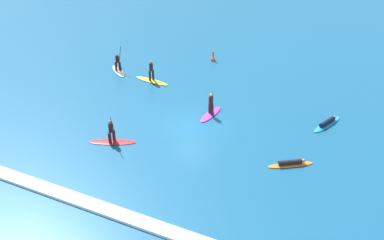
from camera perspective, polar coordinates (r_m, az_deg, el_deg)
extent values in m
plane|color=navy|center=(33.59, 0.00, -0.73)|extent=(120.00, 120.00, 0.00)
ellipsoid|color=yellow|center=(40.08, -4.94, 4.80)|extent=(3.30, 0.96, 0.10)
cylinder|color=black|center=(39.81, -5.17, 5.41)|extent=(0.21, 0.21, 0.92)
cylinder|color=black|center=(39.92, -4.78, 5.50)|extent=(0.21, 0.21, 0.92)
cylinder|color=black|center=(39.54, -5.03, 6.48)|extent=(0.35, 0.35, 0.65)
sphere|color=#A37556|center=(39.36, -5.06, 7.06)|extent=(0.25, 0.25, 0.23)
ellipsoid|color=orange|center=(30.28, 11.96, -5.38)|extent=(2.77, 2.14, 0.08)
cylinder|color=black|center=(30.15, 11.91, -5.08)|extent=(1.42, 1.11, 0.32)
sphere|color=#A37556|center=(30.43, 13.47, -4.87)|extent=(0.35, 0.35, 0.25)
ellipsoid|color=white|center=(42.20, -9.00, 5.93)|extent=(2.50, 2.17, 0.10)
cylinder|color=#381414|center=(41.97, -8.83, 6.50)|extent=(0.30, 0.30, 0.83)
cylinder|color=#381414|center=(42.05, -9.27, 6.50)|extent=(0.30, 0.30, 0.83)
cylinder|color=#381414|center=(41.73, -9.13, 7.38)|extent=(0.45, 0.45, 0.58)
sphere|color=#A37556|center=(41.57, -9.18, 7.88)|extent=(0.29, 0.29, 0.21)
cylinder|color=black|center=(41.93, -8.86, 7.51)|extent=(0.31, 0.37, 2.20)
cube|color=black|center=(42.35, -8.74, 6.21)|extent=(0.17, 0.19, 0.32)
ellipsoid|color=purple|center=(34.95, 2.29, 0.71)|extent=(1.05, 2.79, 0.10)
cylinder|color=#381414|center=(34.85, 2.18, 1.49)|extent=(0.22, 0.22, 0.83)
cylinder|color=#381414|center=(34.60, 2.43, 1.26)|extent=(0.22, 0.22, 0.83)
cylinder|color=#381414|center=(34.37, 2.33, 2.44)|extent=(0.37, 0.37, 0.64)
sphere|color=tan|center=(34.16, 2.35, 3.09)|extent=(0.27, 0.27, 0.24)
cylinder|color=black|center=(34.23, 2.58, 1.94)|extent=(0.27, 0.08, 1.91)
cube|color=black|center=(34.67, 2.55, 0.65)|extent=(0.21, 0.08, 0.32)
ellipsoid|color=red|center=(32.24, -9.72, -2.66)|extent=(3.23, 1.99, 0.07)
cylinder|color=#381414|center=(31.87, -10.03, -2.17)|extent=(0.29, 0.29, 0.81)
cylinder|color=#381414|center=(32.12, -9.55, -1.83)|extent=(0.29, 0.29, 0.81)
cylinder|color=#381414|center=(31.62, -9.90, -0.92)|extent=(0.45, 0.45, 0.61)
sphere|color=brown|center=(31.40, -9.97, -0.24)|extent=(0.33, 0.33, 0.25)
cylinder|color=black|center=(31.38, -9.71, -1.21)|extent=(0.22, 0.42, 2.17)
cube|color=black|center=(31.94, -9.55, -2.79)|extent=(0.14, 0.21, 0.32)
ellipsoid|color=#1E8CD1|center=(35.08, 16.20, -0.51)|extent=(1.76, 3.18, 0.10)
cylinder|color=black|center=(34.93, 16.21, -0.23)|extent=(0.89, 1.58, 0.34)
sphere|color=#A37556|center=(35.62, 17.00, 0.31)|extent=(0.32, 0.32, 0.25)
sphere|color=#E55119|center=(43.93, 2.59, 7.40)|extent=(0.42, 0.42, 0.42)
cylinder|color=#E55119|center=(43.79, 2.60, 7.84)|extent=(0.15, 0.15, 0.94)
cube|color=white|center=(26.53, -9.69, -11.04)|extent=(25.07, 0.90, 0.18)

